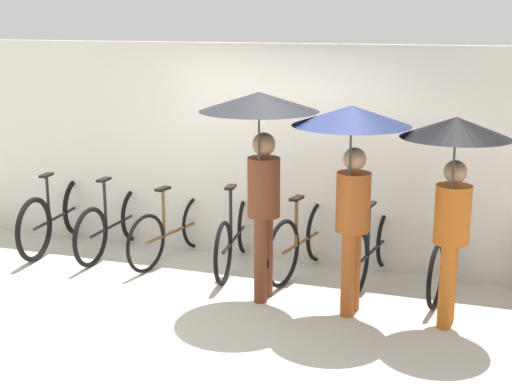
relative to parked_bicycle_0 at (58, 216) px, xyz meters
The scene contains 12 objects.
ground_plane 3.00m from the parked_bicycle_0, 24.15° to the right, with size 30.00×30.00×0.00m, color beige.
back_wall 2.88m from the parked_bicycle_0, 10.27° to the left, with size 13.42×0.12×2.48m.
parked_bicycle_0 is the anchor object (origin of this frame).
parked_bicycle_1 0.78m from the parked_bicycle_0, ahead, with size 0.44×1.73×0.97m.
parked_bicycle_2 1.55m from the parked_bicycle_0, ahead, with size 0.50×1.66×1.04m.
parked_bicycle_3 2.32m from the parked_bicycle_0, ahead, with size 0.44×1.76×1.05m.
parked_bicycle_4 3.10m from the parked_bicycle_0, ahead, with size 0.48×1.66×1.10m.
parked_bicycle_5 3.87m from the parked_bicycle_0, ahead, with size 0.44×1.68×0.98m.
parked_bicycle_6 4.65m from the parked_bicycle_0, ahead, with size 0.44×1.66×1.09m.
pedestrian_leading 3.32m from the parked_bicycle_0, 16.77° to the right, with size 1.13×1.13×2.09m.
pedestrian_center 4.11m from the parked_bicycle_0, 13.86° to the right, with size 1.06×1.06×2.01m.
pedestrian_trailing 4.92m from the parked_bicycle_0, 11.03° to the right, with size 0.95×0.95×1.95m.
Camera 1 is at (2.31, -5.97, 2.77)m, focal length 50.00 mm.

